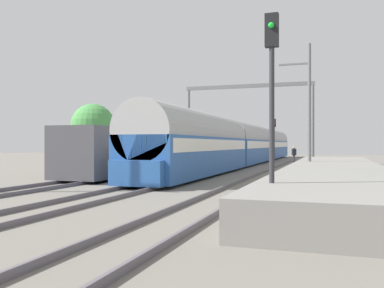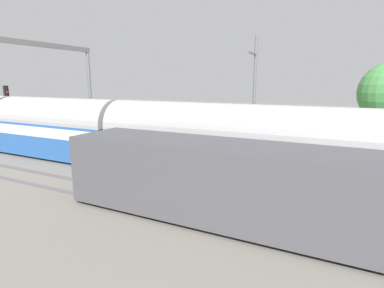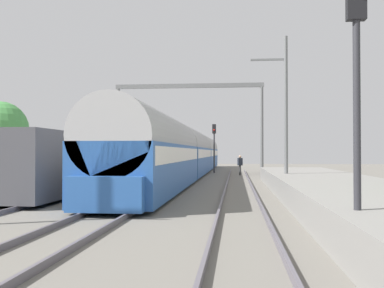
{
  "view_description": "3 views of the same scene",
  "coord_description": "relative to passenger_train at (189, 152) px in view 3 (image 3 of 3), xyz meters",
  "views": [
    {
      "loc": [
        7.82,
        -19.64,
        1.94
      ],
      "look_at": [
        0.0,
        3.52,
        1.95
      ],
      "focal_mm": 38.69,
      "sensor_mm": 36.0,
      "label": 1
    },
    {
      "loc": [
        -14.05,
        0.52,
        5.01
      ],
      "look_at": [
        0.62,
        7.87,
        1.64
      ],
      "focal_mm": 28.42,
      "sensor_mm": 36.0,
      "label": 2
    },
    {
      "loc": [
        4.0,
        -17.3,
        2.0
      ],
      "look_at": [
        0.0,
        23.53,
        2.75
      ],
      "focal_mm": 41.98,
      "sensor_mm": 36.0,
      "label": 3
    }
  ],
  "objects": [
    {
      "name": "track_west",
      "position": [
        0.0,
        -20.69,
        -1.89
      ],
      "size": [
        1.52,
        60.0,
        0.16
      ],
      "color": "#5B565F",
      "rests_on": "ground"
    },
    {
      "name": "tree_west_background",
      "position": [
        -12.54,
        -7.93,
        1.64
      ],
      "size": [
        3.93,
        3.93,
        5.59
      ],
      "color": "#4C3826",
      "rests_on": "ground"
    },
    {
      "name": "railway_signal_near",
      "position": [
        6.31,
        -29.17,
        1.48
      ],
      "size": [
        0.36,
        0.3,
        5.44
      ],
      "color": "#2D2D33",
      "rests_on": "ground"
    },
    {
      "name": "track_east",
      "position": [
        4.17,
        -20.69,
        -1.89
      ],
      "size": [
        1.52,
        60.0,
        0.16
      ],
      "color": "#5B565F",
      "rests_on": "ground"
    },
    {
      "name": "catenary_gantry",
      "position": [
        0.0,
        0.05,
        3.68
      ],
      "size": [
        12.74,
        0.28,
        7.86
      ],
      "color": "slate",
      "rests_on": "ground"
    },
    {
      "name": "railway_signal_far",
      "position": [
        1.92,
        5.17,
        1.05
      ],
      "size": [
        0.36,
        0.3,
        4.7
      ],
      "color": "#2D2D33",
      "rests_on": "ground"
    },
    {
      "name": "person_crossing",
      "position": [
        4.36,
        1.18,
        -0.94
      ],
      "size": [
        0.47,
        0.4,
        1.73
      ],
      "rotation": [
        0.0,
        0.0,
        0.5
      ],
      "color": "#333333",
      "rests_on": "ground"
    },
    {
      "name": "platform",
      "position": [
        7.99,
        -18.69,
        -1.52
      ],
      "size": [
        4.4,
        28.0,
        0.9
      ],
      "color": "gray",
      "rests_on": "ground"
    },
    {
      "name": "ground",
      "position": [
        0.0,
        -20.69,
        -1.97
      ],
      "size": [
        120.0,
        120.0,
        0.0
      ],
      "primitive_type": "plane",
      "color": "slate"
    },
    {
      "name": "passenger_train",
      "position": [
        0.0,
        0.0,
        0.0
      ],
      "size": [
        2.93,
        49.2,
        3.82
      ],
      "color": "#28569E",
      "rests_on": "ground"
    },
    {
      "name": "freight_car",
      "position": [
        -4.17,
        -16.89,
        -0.5
      ],
      "size": [
        2.8,
        13.0,
        2.7
      ],
      "color": "#47474C",
      "rests_on": "ground"
    },
    {
      "name": "track_far_west",
      "position": [
        -4.17,
        -20.69,
        -1.89
      ],
      "size": [
        1.52,
        60.0,
        0.16
      ],
      "color": "#5B565F",
      "rests_on": "ground"
    },
    {
      "name": "catenary_pole_east_mid",
      "position": [
        6.52,
        -14.58,
        2.18
      ],
      "size": [
        1.9,
        0.2,
        8.0
      ],
      "color": "slate",
      "rests_on": "ground"
    }
  ]
}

